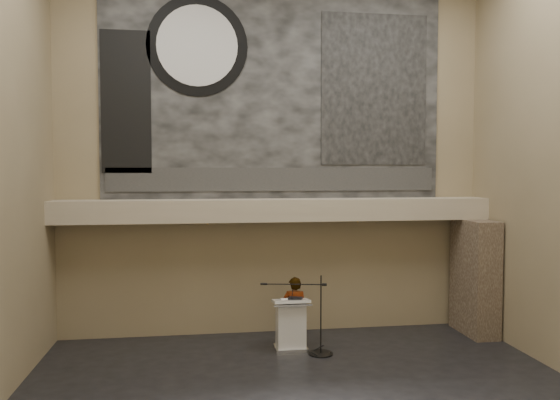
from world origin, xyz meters
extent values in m
plane|color=black|center=(0.00, 0.00, 0.00)|extent=(10.00, 10.00, 0.00)
cube|color=#827252|center=(0.00, 4.00, 4.25)|extent=(10.00, 0.02, 8.50)
cube|color=#827252|center=(0.00, -4.00, 4.25)|extent=(10.00, 0.02, 8.50)
cube|color=tan|center=(0.00, 3.60, 2.95)|extent=(10.00, 0.80, 0.50)
cylinder|color=#B2893D|center=(-1.60, 3.55, 2.67)|extent=(0.04, 0.04, 0.06)
cylinder|color=#B2893D|center=(1.90, 3.55, 2.67)|extent=(0.04, 0.04, 0.06)
cube|color=black|center=(0.00, 3.97, 5.70)|extent=(8.00, 0.05, 5.00)
cube|color=#2A2A2A|center=(0.00, 3.93, 3.65)|extent=(7.76, 0.02, 0.55)
cylinder|color=black|center=(-1.80, 3.93, 6.70)|extent=(2.30, 0.02, 2.30)
cylinder|color=silver|center=(-1.80, 3.91, 6.70)|extent=(1.84, 0.02, 1.84)
cube|color=black|center=(2.40, 3.93, 5.80)|extent=(2.60, 0.02, 3.60)
cube|color=black|center=(-3.40, 3.93, 5.40)|extent=(1.10, 0.02, 3.20)
cube|color=#46382B|center=(4.65, 3.15, 1.35)|extent=(0.60, 1.40, 2.70)
cube|color=silver|center=(0.14, 2.57, 0.04)|extent=(0.69, 0.53, 0.08)
cube|color=silver|center=(0.14, 2.57, 0.56)|extent=(0.61, 0.42, 0.96)
cube|color=silver|center=(0.14, 2.55, 1.07)|extent=(0.78, 0.55, 0.13)
cube|color=black|center=(0.24, 2.57, 1.12)|extent=(0.35, 0.31, 0.04)
cube|color=white|center=(0.04, 2.53, 1.10)|extent=(0.22, 0.30, 0.00)
imported|color=silver|center=(0.28, 2.89, 0.76)|extent=(0.61, 0.45, 1.52)
cylinder|color=black|center=(0.72, 2.22, 0.01)|extent=(0.52, 0.52, 0.02)
cylinder|color=black|center=(0.72, 2.22, 0.83)|extent=(0.03, 0.03, 1.67)
cylinder|color=black|center=(0.13, 2.34, 1.48)|extent=(1.31, 0.28, 0.02)
camera|label=1|loc=(-1.77, -8.80, 3.84)|focal=35.00mm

